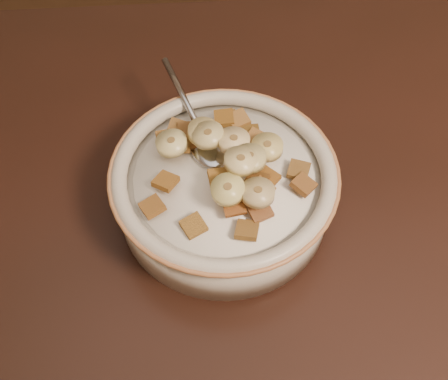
{
  "coord_description": "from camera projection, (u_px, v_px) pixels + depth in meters",
  "views": [
    {
      "loc": [
        -0.28,
        -0.23,
        1.24
      ],
      "look_at": [
        -0.27,
        0.09,
        0.78
      ],
      "focal_mm": 45.0,
      "sensor_mm": 36.0,
      "label": 1
    }
  ],
  "objects": [
    {
      "name": "cereal_square_15",
      "position": [
        247.0,
        230.0,
        0.5
      ],
      "size": [
        0.02,
        0.02,
        0.01
      ],
      "primitive_type": "cube",
      "rotation": [
        -0.07,
        0.14,
        1.35
      ],
      "color": "brown",
      "rests_on": "milk"
    },
    {
      "name": "cereal_square_10",
      "position": [
        167.0,
        139.0,
        0.57
      ],
      "size": [
        0.02,
        0.03,
        0.01
      ],
      "primitive_type": "cube",
      "rotation": [
        0.24,
        0.04,
        0.24
      ],
      "color": "olive",
      "rests_on": "milk"
    },
    {
      "name": "banana_slice_4",
      "position": [
        228.0,
        190.0,
        0.5
      ],
      "size": [
        0.04,
        0.04,
        0.01
      ],
      "primitive_type": "cylinder",
      "rotation": [
        -0.14,
        0.05,
        2.94
      ],
      "color": "#DBCE6E",
      "rests_on": "milk"
    },
    {
      "name": "banana_slice_8",
      "position": [
        241.0,
        161.0,
        0.51
      ],
      "size": [
        0.03,
        0.03,
        0.01
      ],
      "primitive_type": "cylinder",
      "rotation": [
        0.05,
        0.1,
        1.48
      ],
      "color": "#F8E09A",
      "rests_on": "milk"
    },
    {
      "name": "cereal_bowl",
      "position": [
        224.0,
        192.0,
        0.57
      ],
      "size": [
        0.21,
        0.21,
        0.05
      ],
      "primitive_type": "cylinder",
      "color": "beige",
      "rests_on": "table"
    },
    {
      "name": "cereal_square_1",
      "position": [
        238.0,
        119.0,
        0.58
      ],
      "size": [
        0.03,
        0.03,
        0.01
      ],
      "primitive_type": "cube",
      "rotation": [
        -0.1,
        -0.08,
        1.98
      ],
      "color": "#945B29",
      "rests_on": "milk"
    },
    {
      "name": "cereal_square_18",
      "position": [
        188.0,
        141.0,
        0.56
      ],
      "size": [
        0.02,
        0.02,
        0.01
      ],
      "primitive_type": "cube",
      "rotation": [
        0.14,
        -0.01,
        1.56
      ],
      "color": "brown",
      "rests_on": "milk"
    },
    {
      "name": "cereal_square_7",
      "position": [
        187.0,
        131.0,
        0.57
      ],
      "size": [
        0.02,
        0.02,
        0.01
      ],
      "primitive_type": "cube",
      "rotation": [
        -0.19,
        0.07,
        3.09
      ],
      "color": "brown",
      "rests_on": "milk"
    },
    {
      "name": "spoon",
      "position": [
        210.0,
        150.0,
        0.56
      ],
      "size": [
        0.06,
        0.06,
        0.01
      ],
      "primitive_type": "ellipsoid",
      "rotation": [
        0.0,
        0.0,
        3.54
      ],
      "color": "#A0A4A9",
      "rests_on": "cereal_bowl"
    },
    {
      "name": "cereal_square_4",
      "position": [
        234.0,
        205.0,
        0.51
      ],
      "size": [
        0.02,
        0.02,
        0.01
      ],
      "primitive_type": "cube",
      "rotation": [
        0.25,
        -0.1,
        0.14
      ],
      "color": "#954F1A",
      "rests_on": "milk"
    },
    {
      "name": "cereal_square_16",
      "position": [
        225.0,
        119.0,
        0.59
      ],
      "size": [
        0.02,
        0.02,
        0.01
      ],
      "primitive_type": "cube",
      "rotation": [
        -0.22,
        0.01,
        1.44
      ],
      "color": "brown",
      "rests_on": "milk"
    },
    {
      "name": "cereal_square_17",
      "position": [
        224.0,
        118.0,
        0.58
      ],
      "size": [
        0.02,
        0.02,
        0.01
      ],
      "primitive_type": "cube",
      "rotation": [
        0.04,
        -0.1,
        0.04
      ],
      "color": "brown",
      "rests_on": "milk"
    },
    {
      "name": "cereal_square_9",
      "position": [
        261.0,
        190.0,
        0.52
      ],
      "size": [
        0.03,
        0.03,
        0.01
      ],
      "primitive_type": "cube",
      "rotation": [
        0.23,
        -0.07,
        0.85
      ],
      "color": "#8E5B1D",
      "rests_on": "milk"
    },
    {
      "name": "cereal_square_5",
      "position": [
        180.0,
        144.0,
        0.56
      ],
      "size": [
        0.02,
        0.02,
        0.01
      ],
      "primitive_type": "cube",
      "rotation": [
        0.05,
        0.04,
        1.55
      ],
      "color": "#965F21",
      "rests_on": "milk"
    },
    {
      "name": "banana_slice_0",
      "position": [
        172.0,
        143.0,
        0.55
      ],
      "size": [
        0.03,
        0.03,
        0.01
      ],
      "primitive_type": "cylinder",
      "rotation": [
        -0.1,
        0.03,
        1.64
      ],
      "color": "beige",
      "rests_on": "milk"
    },
    {
      "name": "cereal_square_0",
      "position": [
        267.0,
        178.0,
        0.53
      ],
      "size": [
        0.03,
        0.03,
        0.01
      ],
      "primitive_type": "cube",
      "rotation": [
        -0.13,
        0.02,
        2.39
      ],
      "color": "brown",
      "rests_on": "milk"
    },
    {
      "name": "banana_slice_2",
      "position": [
        258.0,
        193.0,
        0.5
      ],
      "size": [
        0.04,
        0.04,
        0.01
      ],
      "primitive_type": "cylinder",
      "rotation": [
        -0.03,
        0.08,
        1.28
      ],
      "color": "#C7B383",
      "rests_on": "milk"
    },
    {
      "name": "cereal_square_11",
      "position": [
        260.0,
        210.0,
        0.51
      ],
      "size": [
        0.03,
        0.03,
        0.01
      ],
      "primitive_type": "cube",
      "rotation": [
        0.16,
        -0.09,
        0.38
      ],
      "color": "#995C30",
      "rests_on": "milk"
    },
    {
      "name": "cereal_square_6",
      "position": [
        256.0,
        139.0,
        0.56
      ],
      "size": [
        0.03,
        0.03,
        0.01
      ],
      "primitive_type": "cube",
      "rotation": [
        0.11,
        0.03,
        1.03
      ],
      "color": "#985D2C",
      "rests_on": "milk"
    },
    {
      "name": "banana_slice_7",
      "position": [
        208.0,
        135.0,
        0.54
      ],
      "size": [
        0.04,
        0.04,
        0.01
      ],
      "primitive_type": "cylinder",
      "rotation": [
        -0.1,
        0.08,
        1.96
      ],
      "color": "#CCBD7E",
      "rests_on": "milk"
    },
    {
      "name": "cereal_square_19",
      "position": [
        194.0,
        226.0,
        0.51
      ],
      "size": [
        0.03,
        0.03,
        0.01
      ],
      "primitive_type": "cube",
      "rotation": [
        -0.06,
        -0.14,
        2.11
      ],
      "color": "#9C6927",
      "rests_on": "milk"
    },
    {
      "name": "cereal_square_21",
      "position": [
        152.0,
        207.0,
        0.52
      ],
      "size": [
        0.03,
        0.03,
        0.01
      ],
      "primitive_type": "cube",
      "rotation": [
        -0.16,
        -0.11,
        0.54
      ],
      "color": "brown",
      "rests_on": "milk"
    },
    {
      "name": "cereal_square_20",
      "position": [
        220.0,
        178.0,
        0.52
      ],
      "size": [
        0.02,
        0.02,
        0.01
      ],
      "primitive_type": "cube",
      "rotation": [
        0.05,
        0.06,
        0.16
      ],
      "color": "#99601F",
      "rests_on": "milk"
    },
    {
      "name": "cereal_square_2",
      "position": [
        304.0,
        185.0,
        0.53
      ],
      "size": [
        0.03,
        0.03,
        0.01
      ],
      "primitive_type": "cube",
      "rotation": [
        0.19,
        -0.16,
        2.39
      ],
      "color": "brown",
      "rests_on": "milk"
    },
    {
      "name": "banana_slice_5",
      "position": [
        250.0,
        158.0,
        0.52
      ],
      "size": [
        0.04,
        0.04,
        0.01
      ],
      "primitive_type": "cylinder",
      "rotation": [
        0.04,
        0.08,
        2.97
      ],
      "color": "#CBBD86",
      "rests_on": "milk"
    },
    {
      "name": "milk",
      "position": [
        224.0,
        177.0,
        0.55
      ],
      "size": [
        0.18,
        0.18,
        0.0
      ],
      "primitive_type": "cylinder",
      "color": "white",
      "rests_on": "cereal_bowl"
    },
    {
      "name": "cereal_square_13",
      "position": [
        250.0,
        133.0,
        0.57
      ],
      "size": [
        0.02,
        0.02,
        0.01
      ],
      "primitive_type": "cube",
      "rotation": [
        -0.17,
        -0.01,
        0.06
      ],
      "color": "brown",
      "rests_on": "milk"
    },
    {
      "name": "cereal_square_14",
      "position": [
        299.0,
        170.0,
        0.54
      ],
      "size": [
        0.03,
        0.03,
        0.01
      ],
      "primitive_type": "cube",
      "rotation": [
        0.01,
        -0.05,
        1.24
      ],
      "color": "olive",
      "rests_on": "milk"
    },
    {
      "name": "cereal_square_3",
      "position": [
        166.0,
        181.0,
        0.53
      ],
      "size": [
        0.03,
        0.03,
        0.01
      ],
      "primitive_type": "cube",
      "rotation": [
        -0.1,
        0.14,
        1.01
      ],
      "color": "brown",
      "rests_on": "milk"
    },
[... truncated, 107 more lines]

